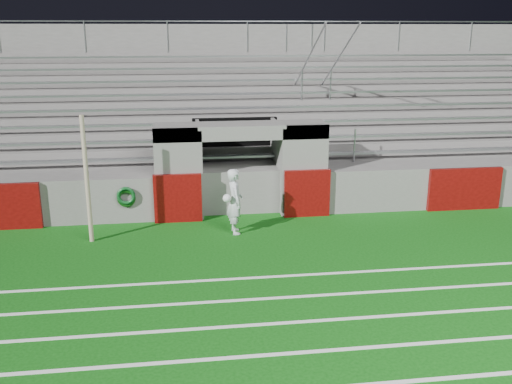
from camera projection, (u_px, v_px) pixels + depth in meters
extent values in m
plane|color=#0C4C0D|center=(258.00, 259.00, 13.16)|extent=(90.00, 90.00, 0.00)
cylinder|color=tan|center=(87.00, 180.00, 13.85)|extent=(0.11, 0.11, 3.18)
cube|color=white|center=(291.00, 353.00, 9.35)|extent=(28.00, 0.09, 0.01)
cube|color=white|center=(281.00, 323.00, 10.30)|extent=(28.00, 0.09, 0.01)
cube|color=white|center=(272.00, 298.00, 11.25)|extent=(28.00, 0.09, 0.01)
cube|color=white|center=(264.00, 277.00, 12.20)|extent=(28.00, 0.09, 0.01)
cube|color=#64615F|center=(499.00, 185.00, 17.00)|extent=(10.60, 0.35, 1.25)
cube|color=#64615F|center=(177.00, 171.00, 15.90)|extent=(1.20, 1.00, 2.60)
cube|color=#64615F|center=(303.00, 167.00, 16.36)|extent=(1.20, 1.00, 2.60)
cube|color=black|center=(235.00, 158.00, 17.76)|extent=(2.60, 0.20, 2.50)
cube|color=#64615F|center=(199.00, 167.00, 16.57)|extent=(0.10, 2.20, 2.50)
cube|color=#64615F|center=(277.00, 165.00, 16.86)|extent=(0.10, 2.20, 2.50)
cube|color=#64615F|center=(241.00, 131.00, 15.83)|extent=(4.80, 1.00, 0.40)
cube|color=#64615F|center=(229.00, 147.00, 19.84)|extent=(26.00, 8.00, 0.20)
cube|color=#64615F|center=(229.00, 165.00, 20.01)|extent=(26.00, 8.00, 1.05)
cube|color=#4E0706|center=(178.00, 198.00, 15.54)|extent=(1.30, 0.15, 1.35)
cube|color=#4E0706|center=(307.00, 193.00, 16.01)|extent=(1.30, 0.15, 1.35)
cube|color=#4E0706|center=(464.00, 189.00, 16.62)|extent=(2.20, 0.15, 1.25)
cube|color=gray|center=(238.00, 156.00, 16.96)|extent=(23.00, 0.28, 0.06)
cube|color=#64615F|center=(235.00, 151.00, 17.78)|extent=(24.00, 0.75, 0.38)
cube|color=gray|center=(235.00, 139.00, 17.57)|extent=(23.00, 0.28, 0.06)
cube|color=#64615F|center=(232.00, 141.00, 18.44)|extent=(24.00, 0.75, 0.76)
cube|color=gray|center=(233.00, 123.00, 18.18)|extent=(23.00, 0.28, 0.06)
cube|color=#64615F|center=(230.00, 131.00, 19.11)|extent=(24.00, 0.75, 1.14)
cube|color=gray|center=(230.00, 108.00, 18.79)|extent=(23.00, 0.28, 0.06)
cube|color=#64615F|center=(228.00, 122.00, 19.77)|extent=(24.00, 0.75, 1.52)
cube|color=gray|center=(228.00, 94.00, 19.40)|extent=(23.00, 0.28, 0.06)
cube|color=#64615F|center=(226.00, 113.00, 20.43)|extent=(24.00, 0.75, 1.90)
cube|color=gray|center=(226.00, 81.00, 20.01)|extent=(23.00, 0.28, 0.06)
cube|color=#64615F|center=(225.00, 105.00, 21.09)|extent=(24.00, 0.75, 2.28)
cube|color=gray|center=(224.00, 68.00, 20.62)|extent=(23.00, 0.28, 0.06)
cube|color=#64615F|center=(223.00, 98.00, 21.75)|extent=(24.00, 0.75, 2.66)
cube|color=gray|center=(222.00, 56.00, 21.23)|extent=(23.00, 0.28, 0.06)
cube|color=#64615F|center=(222.00, 94.00, 22.38)|extent=(26.00, 0.60, 5.29)
cylinder|color=#A5A8AD|center=(322.00, 147.00, 16.95)|extent=(0.05, 0.05, 1.00)
cylinder|color=#A5A8AD|center=(302.00, 85.00, 19.38)|extent=(0.05, 0.05, 1.00)
cylinder|color=#A5A8AD|center=(286.00, 38.00, 21.82)|extent=(0.05, 0.05, 1.00)
cylinder|color=#A5A8AD|center=(302.00, 70.00, 19.25)|extent=(0.05, 6.02, 3.08)
cylinder|color=#A5A8AD|center=(354.00, 146.00, 17.08)|extent=(0.05, 0.05, 1.00)
cylinder|color=#A5A8AD|center=(330.00, 85.00, 19.51)|extent=(0.05, 0.05, 1.00)
cylinder|color=#A5A8AD|center=(312.00, 38.00, 21.95)|extent=(0.05, 0.05, 1.00)
cylinder|color=#A5A8AD|center=(331.00, 70.00, 19.37)|extent=(0.05, 6.02, 3.08)
cylinder|color=#A5A8AD|center=(85.00, 37.00, 20.84)|extent=(0.05, 0.05, 1.10)
cylinder|color=#A5A8AD|center=(168.00, 37.00, 21.23)|extent=(0.05, 0.05, 1.10)
cylinder|color=#A5A8AD|center=(247.00, 36.00, 21.61)|extent=(0.05, 0.05, 1.10)
cylinder|color=#A5A8AD|center=(324.00, 36.00, 22.00)|extent=(0.05, 0.05, 1.10)
cylinder|color=#A5A8AD|center=(399.00, 36.00, 22.39)|extent=(0.05, 0.05, 1.10)
cylinder|color=#A5A8AD|center=(471.00, 36.00, 22.77)|extent=(0.05, 0.05, 1.10)
cylinder|color=#A5A8AD|center=(221.00, 21.00, 21.33)|extent=(24.00, 0.05, 0.05)
imported|color=silver|center=(235.00, 201.00, 14.65)|extent=(0.46, 0.66, 1.71)
sphere|color=white|center=(227.00, 198.00, 14.41)|extent=(0.21, 0.21, 0.21)
torus|color=#0B390B|center=(126.00, 198.00, 15.36)|extent=(0.50, 0.09, 0.50)
torus|color=#0D451A|center=(126.00, 196.00, 15.29)|extent=(0.50, 0.10, 0.50)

